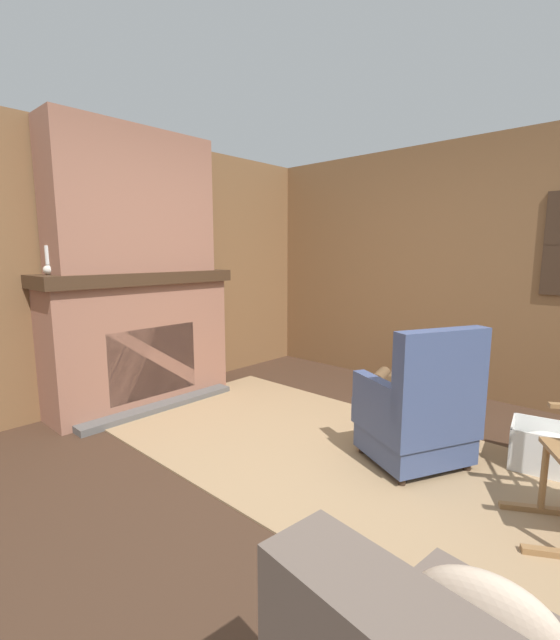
# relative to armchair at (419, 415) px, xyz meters

# --- Properties ---
(ground_plane) EXTENTS (14.00, 14.00, 0.00)m
(ground_plane) POSITION_rel_armchair_xyz_m (-0.38, -0.62, -0.36)
(ground_plane) COLOR #3D281C
(wood_panel_wall_left) EXTENTS (0.06, 5.36, 2.56)m
(wood_panel_wall_left) POSITION_rel_armchair_xyz_m (-2.79, -0.62, 0.92)
(wood_panel_wall_left) COLOR brown
(wood_panel_wall_left) RESTS_ON ground
(wood_panel_wall_back) EXTENTS (5.36, 0.09, 2.56)m
(wood_panel_wall_back) POSITION_rel_armchair_xyz_m (-0.35, 1.79, 0.92)
(wood_panel_wall_back) COLOR brown
(wood_panel_wall_back) RESTS_ON ground
(fireplace_hearth) EXTENTS (0.67, 1.81, 1.27)m
(fireplace_hearth) POSITION_rel_armchair_xyz_m (-2.52, -0.62, 0.27)
(fireplace_hearth) COLOR #93604C
(fireplace_hearth) RESTS_ON ground
(chimney_breast) EXTENTS (0.40, 1.51, 1.27)m
(chimney_breast) POSITION_rel_armchair_xyz_m (-2.53, -0.62, 1.54)
(chimney_breast) COLOR #93604C
(chimney_breast) RESTS_ON fireplace_hearth
(area_rug) EXTENTS (3.65, 1.89, 0.01)m
(area_rug) POSITION_rel_armchair_xyz_m (-0.56, -0.25, -0.36)
(area_rug) COLOR #997A56
(area_rug) RESTS_ON ground
(armchair) EXTENTS (0.82, 0.85, 0.98)m
(armchair) POSITION_rel_armchair_xyz_m (0.00, 0.00, 0.00)
(armchair) COLOR #3D4C75
(armchair) RESTS_ON ground
(firewood_stack) EXTENTS (0.49, 0.43, 0.25)m
(firewood_stack) POSITION_rel_armchair_xyz_m (-0.88, 1.18, -0.25)
(firewood_stack) COLOR brown
(firewood_stack) RESTS_ON ground
(laundry_basket) EXTENTS (0.53, 0.44, 0.30)m
(laundry_basket) POSITION_rel_armchair_xyz_m (0.69, 0.55, -0.22)
(laundry_basket) COLOR white
(laundry_basket) RESTS_ON ground
(oil_lamp_vase) EXTENTS (0.10, 0.10, 0.24)m
(oil_lamp_vase) POSITION_rel_armchair_xyz_m (-2.57, -1.36, 0.99)
(oil_lamp_vase) COLOR silver
(oil_lamp_vase) RESTS_ON fireplace_hearth
(storage_case) EXTENTS (0.15, 0.22, 0.15)m
(storage_case) POSITION_rel_armchair_xyz_m (-2.57, -0.26, 0.98)
(storage_case) COLOR black
(storage_case) RESTS_ON fireplace_hearth
(decorative_plate_on_mantel) EXTENTS (0.07, 0.26, 0.26)m
(decorative_plate_on_mantel) POSITION_rel_armchair_xyz_m (-2.59, -0.60, 1.04)
(decorative_plate_on_mantel) COLOR #336093
(decorative_plate_on_mantel) RESTS_ON fireplace_hearth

